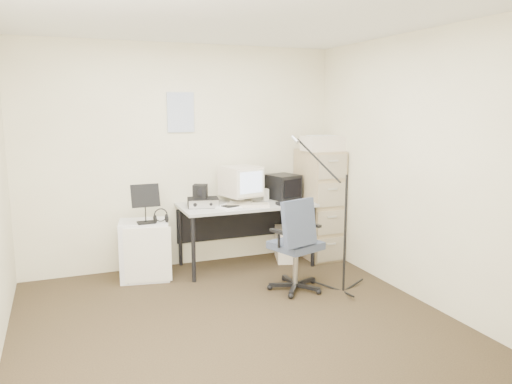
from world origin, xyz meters
name	(u,v)px	position (x,y,z in m)	size (l,w,h in m)	color
floor	(237,325)	(0.00, 0.00, -0.01)	(3.60, 3.60, 0.01)	black
ceiling	(235,15)	(0.00, 0.00, 2.50)	(3.60, 3.60, 0.01)	white
wall_back	(183,157)	(0.00, 1.80, 1.25)	(3.60, 0.02, 2.50)	#EFECC1
wall_front	(364,230)	(0.00, -1.80, 1.25)	(3.60, 0.02, 2.50)	#EFECC1
wall_right	(418,168)	(1.80, 0.00, 1.25)	(0.02, 3.60, 2.50)	#EFECC1
wall_calendar	(180,112)	(-0.02, 1.79, 1.75)	(0.30, 0.02, 0.44)	white
filing_cabinet	(319,204)	(1.58, 1.48, 0.65)	(0.40, 0.60, 1.30)	gray
printer	(323,143)	(1.58, 1.41, 1.39)	(0.45, 0.31, 0.17)	beige
desk	(246,235)	(0.63, 1.45, 0.36)	(1.50, 0.70, 0.73)	beige
crt_monitor	(241,184)	(0.60, 1.54, 0.94)	(0.38, 0.40, 0.42)	beige
crt_tv	(283,187)	(1.15, 1.58, 0.87)	(0.32, 0.33, 0.29)	black
desk_speaker	(265,195)	(0.91, 1.57, 0.80)	(0.07, 0.07, 0.13)	silver
keyboard	(247,205)	(0.59, 1.30, 0.74)	(0.48, 0.17, 0.03)	beige
mouse	(280,204)	(0.95, 1.23, 0.75)	(0.06, 0.11, 0.03)	black
radio_receiver	(203,202)	(0.13, 1.47, 0.78)	(0.33, 0.24, 0.09)	black
radio_speaker	(200,191)	(0.11, 1.49, 0.90)	(0.15, 0.14, 0.15)	black
papers	(227,207)	(0.35, 1.29, 0.74)	(0.20, 0.28, 0.02)	white
pc_tower	(284,244)	(1.13, 1.50, 0.19)	(0.18, 0.41, 0.39)	beige
office_chair	(296,243)	(0.82, 0.56, 0.48)	(0.55, 0.55, 0.96)	#48526C
side_cart	(144,250)	(-0.53, 1.46, 0.31)	(0.50, 0.40, 0.63)	silver
music_stand	(145,203)	(-0.52, 1.35, 0.84)	(0.29, 0.15, 0.42)	black
headphones	(161,218)	(-0.36, 1.33, 0.68)	(0.16, 0.16, 0.03)	black
mic_stand	(346,216)	(1.26, 0.36, 0.77)	(0.02, 0.02, 1.53)	black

